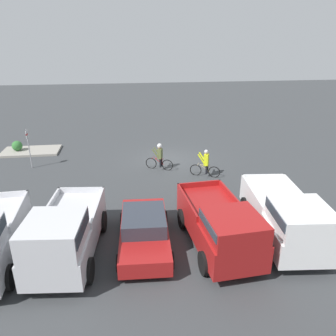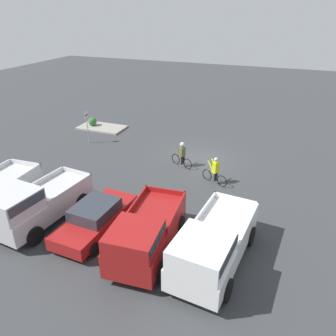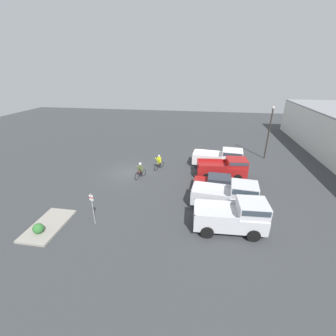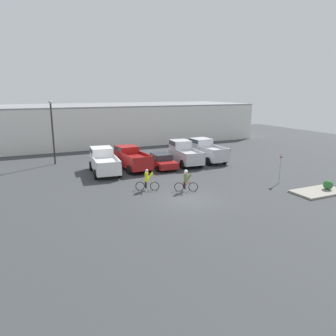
% 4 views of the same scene
% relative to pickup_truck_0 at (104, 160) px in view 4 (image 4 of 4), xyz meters
% --- Properties ---
extents(ground_plane, '(80.00, 80.00, 0.00)m').
position_rel_pickup_truck_0_xyz_m(ground_plane, '(3.27, -9.94, -1.13)').
color(ground_plane, '#383A3D').
extents(warehouse_building, '(46.38, 13.80, 5.40)m').
position_rel_pickup_truck_0_xyz_m(warehouse_building, '(3.27, 18.96, 1.57)').
color(warehouse_building, silver).
rests_on(warehouse_building, ground_plane).
extents(pickup_truck_0, '(2.70, 5.59, 2.16)m').
position_rel_pickup_truck_0_xyz_m(pickup_truck_0, '(0.00, 0.00, 0.00)').
color(pickup_truck_0, white).
rests_on(pickup_truck_0, ground_plane).
extents(pickup_truck_1, '(2.52, 5.06, 2.09)m').
position_rel_pickup_truck_0_xyz_m(pickup_truck_1, '(2.73, 0.21, -0.03)').
color(pickup_truck_1, maroon).
rests_on(pickup_truck_1, ground_plane).
extents(sedan_0, '(2.17, 4.65, 1.41)m').
position_rel_pickup_truck_0_xyz_m(sedan_0, '(5.56, -0.48, -0.43)').
color(sedan_0, maroon).
rests_on(sedan_0, ground_plane).
extents(pickup_truck_2, '(2.59, 5.19, 2.31)m').
position_rel_pickup_truck_0_xyz_m(pickup_truck_2, '(8.40, 0.18, 0.06)').
color(pickup_truck_2, silver).
rests_on(pickup_truck_2, ground_plane).
extents(pickup_truck_3, '(2.48, 4.92, 2.32)m').
position_rel_pickup_truck_0_xyz_m(pickup_truck_3, '(11.14, 0.30, 0.07)').
color(pickup_truck_3, silver).
rests_on(pickup_truck_3, ground_plane).
extents(cyclist_0, '(1.63, 0.78, 1.69)m').
position_rel_pickup_truck_0_xyz_m(cyclist_0, '(4.10, -8.34, -0.25)').
color(cyclist_0, black).
rests_on(cyclist_0, ground_plane).
extents(cyclist_1, '(1.66, 0.80, 1.67)m').
position_rel_pickup_truck_0_xyz_m(cyclist_1, '(1.56, -6.89, -0.31)').
color(cyclist_1, black).
rests_on(cyclist_1, ground_plane).
extents(fire_lane_sign, '(0.06, 0.30, 2.51)m').
position_rel_pickup_truck_0_xyz_m(fire_lane_sign, '(12.02, -9.61, 0.38)').
color(fire_lane_sign, '#9E9EA3').
rests_on(fire_lane_sign, ground_plane).
extents(lamppost, '(0.36, 0.36, 6.43)m').
position_rel_pickup_truck_0_xyz_m(lamppost, '(-3.68, 5.63, 2.66)').
color(lamppost, '#2D2823').
rests_on(lamppost, ground_plane).
extents(curb_island, '(3.92, 2.17, 0.15)m').
position_rel_pickup_truck_0_xyz_m(curb_island, '(12.85, -12.80, -1.05)').
color(curb_island, gray).
rests_on(curb_island, ground_plane).
extents(shrub, '(0.71, 0.71, 0.71)m').
position_rel_pickup_truck_0_xyz_m(shrub, '(13.74, -12.82, -0.62)').
color(shrub, '#337033').
rests_on(shrub, curb_island).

